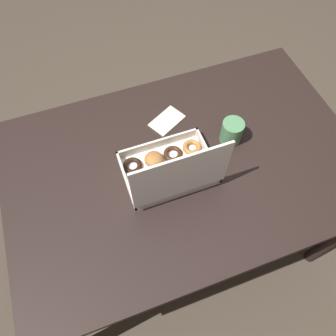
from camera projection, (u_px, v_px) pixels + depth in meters
ground_plane at (179, 230)px, 1.81m from camera, size 8.00×8.00×0.00m
dining_table at (184, 175)px, 1.27m from camera, size 1.29×0.85×0.73m
donut_box at (171, 170)px, 1.11m from camera, size 0.31×0.23×0.26m
coffee_mug at (232, 131)px, 1.20m from camera, size 0.08×0.08×0.09m
paper_napkin at (167, 121)px, 1.28m from camera, size 0.16×0.13×0.01m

